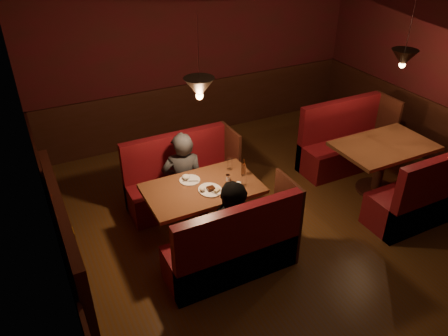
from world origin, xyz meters
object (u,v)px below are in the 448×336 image
diner_b (236,215)px  second_table (382,157)px  diner_a (182,163)px  second_bench_near (426,199)px  main_bench_far (182,183)px  main_table (204,198)px  main_bench_near (235,251)px  second_bench_far (344,146)px

diner_b → second_table: bearing=-5.4°
second_table → diner_a: (-2.79, 0.84, 0.20)m
second_table → diner_a: size_ratio=0.89×
second_table → second_bench_near: 0.87m
second_table → main_bench_far: bearing=159.4°
second_bench_near → diner_a: diner_a is taller
diner_a → main_table: bearing=109.9°
main_bench_far → second_bench_near: size_ratio=1.00×
second_bench_near → diner_a: bearing=149.3°
main_bench_far → diner_b: size_ratio=1.02×
main_bench_near → diner_a: diner_a is taller
main_bench_far → diner_a: bearing=-103.4°
main_bench_far → diner_a: diner_a is taller
main_bench_far → second_table: (2.75, -1.03, 0.25)m
main_bench_far → second_bench_near: second_bench_near is taller
main_table → second_bench_near: bearing=-20.9°
main_bench_far → diner_a: 0.50m
main_bench_near → second_bench_far: bearing=26.9°
second_bench_far → diner_a: size_ratio=0.98×
second_bench_far → second_table: bearing=-92.2°
second_bench_far → main_bench_near: bearing=-153.1°
main_bench_far → second_bench_far: second_bench_far is taller
main_table → diner_a: 0.64m
second_table → second_bench_near: (0.03, -0.84, -0.23)m
second_bench_far → diner_b: size_ratio=1.02×
second_bench_near → diner_a: (-2.82, 1.68, 0.44)m
second_bench_near → main_bench_far: bearing=146.0°
second_table → diner_a: 2.92m
main_bench_far → second_bench_far: size_ratio=1.00×
main_table → main_bench_far: 0.84m
diner_b → main_bench_far: bearing=77.5°
main_bench_far → second_table: bearing=-20.6°
second_bench_near → diner_b: (-2.71, 0.37, 0.41)m
main_table → second_table: bearing=-4.8°
main_bench_near → diner_b: diner_b is taller
main_bench_far → diner_a: size_ratio=0.98×
main_bench_near → main_bench_far: bearing=90.0°
second_bench_far → diner_b: diner_b is taller
main_bench_far → second_bench_near: (2.78, -1.87, 0.01)m
second_bench_far → main_table: bearing=-167.7°
main_bench_far → second_bench_far: 2.78m
main_bench_far → main_bench_near: same height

